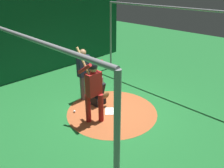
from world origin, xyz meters
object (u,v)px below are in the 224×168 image
at_px(home_plate, 112,111).
at_px(umpire, 84,72).
at_px(batter, 93,86).
at_px(catcher, 99,93).
at_px(baseball_0, 74,111).

bearing_deg(home_plate, umpire, -178.51).
height_order(home_plate, batter, batter).
height_order(catcher, umpire, umpire).
bearing_deg(baseball_0, home_plate, 47.64).
height_order(umpire, baseball_0, umpire).
xyz_separation_m(umpire, baseball_0, (0.49, -0.83, -0.95)).
relative_size(catcher, baseball_0, 13.39).
height_order(home_plate, catcher, catcher).
bearing_deg(home_plate, batter, -90.55).
distance_m(home_plate, batter, 1.32).
xyz_separation_m(catcher, baseball_0, (-0.15, -0.89, -0.35)).
distance_m(home_plate, catcher, 0.74).
relative_size(catcher, umpire, 0.56).
xyz_separation_m(batter, baseball_0, (-0.78, -0.15, -1.08)).
height_order(catcher, baseball_0, catcher).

